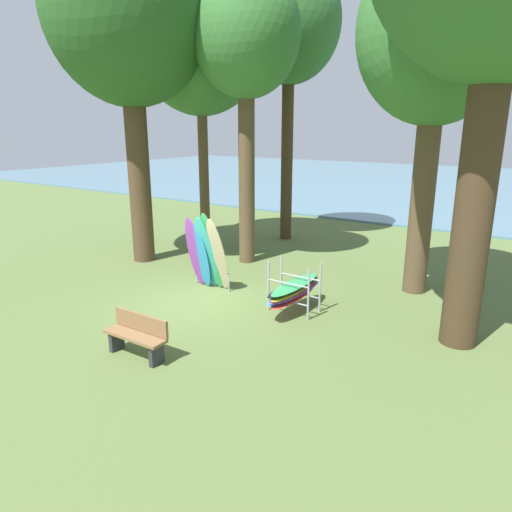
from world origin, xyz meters
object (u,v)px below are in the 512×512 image
Objects in this scene: tree_foreground_left at (128,10)px; tree_far_right_back at (438,34)px; tree_mid_behind at (200,35)px; park_bench at (137,335)px; tree_far_left_back at (289,25)px; tree_deep_back at (246,38)px; board_storage_rack at (294,290)px; leaning_board_pile at (207,254)px.

tree_far_right_back is (8.54, 2.02, -1.21)m from tree_foreground_left.
tree_mid_behind is 11.29m from park_bench.
tree_far_left_back is at bearing 151.03° from tree_far_right_back.
tree_mid_behind is 1.14× the size of tree_far_right_back.
park_bench is (2.72, -10.30, -7.50)m from tree_far_left_back.
board_storage_rack is at bearing -40.20° from tree_deep_back.
tree_far_right_back is 0.99× the size of tree_deep_back.
leaning_board_pile is (-4.81, -3.12, -5.51)m from tree_far_right_back.
tree_far_left_back is 1.15× the size of tree_far_right_back.
park_bench is at bearing -110.37° from board_storage_rack.
tree_far_left_back is 1.14× the size of tree_deep_back.
leaning_board_pile is 1.59× the size of park_bench.
board_storage_rack reaches higher than park_bench.
tree_mid_behind reaches higher than leaning_board_pile.
tree_far_left_back is (1.93, 2.72, 0.55)m from tree_mid_behind.
tree_deep_back is at bearing 139.80° from board_storage_rack.
park_bench is at bearing -58.49° from tree_mid_behind.
tree_far_right_back is 6.33× the size of park_bench.
tree_deep_back is at bearing 31.22° from tree_foreground_left.
tree_deep_back reaches higher than park_bench.
tree_mid_behind is (0.45, 2.71, -0.35)m from tree_foreground_left.
tree_deep_back reaches higher than tree_far_right_back.
tree_mid_behind is 7.19× the size of park_bench.
tree_far_right_back is 9.82m from park_bench.
tree_mid_behind is 4.76× the size of board_storage_rack.
tree_far_right_back is (6.15, -3.40, -1.41)m from tree_far_left_back.
leaning_board_pile reaches higher than board_storage_rack.
board_storage_rack is (2.77, -0.02, -0.48)m from leaning_board_pile.
tree_far_left_back is at bearing 122.14° from board_storage_rack.
tree_deep_back reaches higher than leaning_board_pile.
tree_mid_behind is 9.91m from board_storage_rack.
tree_deep_back is 6.63m from leaning_board_pile.
park_bench is (2.10, -6.71, -6.48)m from tree_deep_back.
tree_mid_behind is 4.52× the size of leaning_board_pile.
leaning_board_pile is at bearing -76.21° from tree_deep_back.
board_storage_rack is at bearing 69.63° from park_bench.
tree_deep_back is 6.39× the size of park_bench.
tree_foreground_left is 1.21× the size of tree_far_right_back.
tree_mid_behind is at bearing -125.47° from tree_far_left_back.
tree_deep_back is at bearing -19.02° from tree_mid_behind.
tree_deep_back is 7.85m from board_storage_rack.
tree_foreground_left reaches higher than leaning_board_pile.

